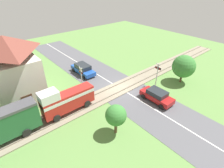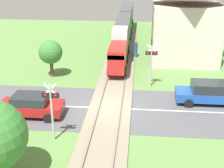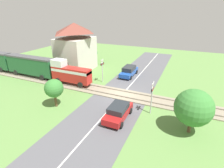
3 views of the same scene
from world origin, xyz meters
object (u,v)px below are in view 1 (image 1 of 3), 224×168
Objects in this scene: car_far_side at (83,69)px; crossing_signal_west_approach at (157,72)px; crossing_signal_east_approach at (81,76)px; pedestrian_by_station at (24,117)px; station_building at (13,71)px; car_near_crossing at (157,96)px.

car_far_side is 10.96m from crossing_signal_west_approach.
crossing_signal_west_approach and crossing_signal_east_approach have the same top height.
crossing_signal_west_approach reaches higher than car_far_side.
crossing_signal_west_approach is 16.28m from pedestrian_by_station.
pedestrian_by_station is (-4.56, 1.02, -3.01)m from station_building.
crossing_signal_east_approach is (-3.97, 2.61, 1.36)m from car_far_side.
car_near_crossing is 0.51× the size of station_building.
car_far_side is 9.67m from station_building.
crossing_signal_west_approach is 1.00× the size of crossing_signal_east_approach.
car_near_crossing is at bearing -131.84° from station_building.
station_building is 5.56m from pedestrian_by_station.
pedestrian_by_station is (-1.30, 7.58, -1.40)m from crossing_signal_east_approach.
crossing_signal_west_approach is at bearing -104.71° from pedestrian_by_station.
car_far_side is at bearing -62.66° from pedestrian_by_station.
car_far_side is (11.50, 2.88, 0.04)m from car_near_crossing.
crossing_signal_east_approach is (5.42, 8.10, 0.00)m from crossing_signal_west_approach.
crossing_signal_east_approach is at bearing -80.25° from pedestrian_by_station.
crossing_signal_east_approach is 0.44× the size of station_building.
car_near_crossing is 16.46m from station_building.
car_far_side is 11.47m from pedestrian_by_station.
station_building is at bearing 59.40° from crossing_signal_west_approach.
station_building reaches higher than car_near_crossing.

